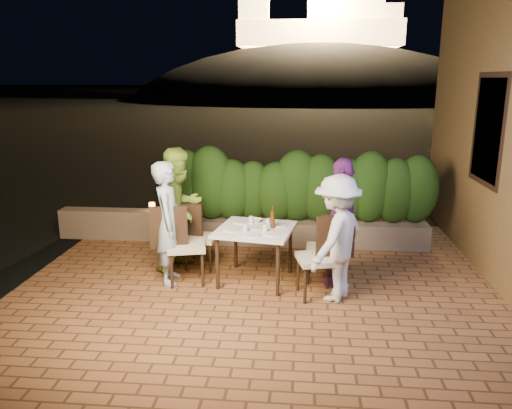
# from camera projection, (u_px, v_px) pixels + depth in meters

# --- Properties ---
(ground) EXTENTS (400.00, 400.00, 0.00)m
(ground) POSITION_uv_depth(u_px,v_px,m) (280.00, 303.00, 6.19)
(ground) COLOR black
(ground) RESTS_ON ground
(terrace_floor) EXTENTS (7.00, 6.00, 0.15)m
(terrace_floor) POSITION_uv_depth(u_px,v_px,m) (282.00, 291.00, 6.69)
(terrace_floor) COLOR brown
(terrace_floor) RESTS_ON ground
(window_pane) EXTENTS (0.08, 1.00, 1.40)m
(window_pane) POSITION_uv_depth(u_px,v_px,m) (490.00, 130.00, 6.89)
(window_pane) COLOR black
(window_pane) RESTS_ON building_wall
(window_frame) EXTENTS (0.06, 1.15, 1.55)m
(window_frame) POSITION_uv_depth(u_px,v_px,m) (490.00, 130.00, 6.89)
(window_frame) COLOR black
(window_frame) RESTS_ON building_wall
(planter) EXTENTS (4.20, 0.55, 0.40)m
(planter) POSITION_uv_depth(u_px,v_px,m) (298.00, 232.00, 8.34)
(planter) COLOR brown
(planter) RESTS_ON ground
(hedge) EXTENTS (4.00, 0.70, 1.10)m
(hedge) POSITION_uv_depth(u_px,v_px,m) (299.00, 188.00, 8.15)
(hedge) COLOR #1C3B10
(hedge) RESTS_ON planter
(parapet) EXTENTS (2.20, 0.30, 0.50)m
(parapet) POSITION_uv_depth(u_px,v_px,m) (124.00, 224.00, 8.60)
(parapet) COLOR brown
(parapet) RESTS_ON ground
(hill) EXTENTS (52.00, 40.00, 22.00)m
(hill) POSITION_uv_depth(u_px,v_px,m) (316.00, 131.00, 64.90)
(hill) COLOR black
(hill) RESTS_ON ground
(fortress) EXTENTS (26.00, 8.00, 8.00)m
(fortress) POSITION_uv_depth(u_px,v_px,m) (320.00, 13.00, 61.34)
(fortress) COLOR #FFCC7A
(fortress) RESTS_ON hill
(dining_table) EXTENTS (1.12, 1.12, 0.75)m
(dining_table) POSITION_uv_depth(u_px,v_px,m) (255.00, 255.00, 6.74)
(dining_table) COLOR white
(dining_table) RESTS_ON ground
(plate_nw) EXTENTS (0.20, 0.20, 0.01)m
(plate_nw) POSITION_uv_depth(u_px,v_px,m) (231.00, 230.00, 6.55)
(plate_nw) COLOR white
(plate_nw) RESTS_ON dining_table
(plate_sw) EXTENTS (0.23, 0.23, 0.01)m
(plate_sw) POSITION_uv_depth(u_px,v_px,m) (241.00, 222.00, 6.92)
(plate_sw) COLOR white
(plate_sw) RESTS_ON dining_table
(plate_ne) EXTENTS (0.23, 0.23, 0.01)m
(plate_ne) POSITION_uv_depth(u_px,v_px,m) (272.00, 234.00, 6.38)
(plate_ne) COLOR white
(plate_ne) RESTS_ON dining_table
(plate_se) EXTENTS (0.22, 0.22, 0.01)m
(plate_se) POSITION_uv_depth(u_px,v_px,m) (280.00, 225.00, 6.76)
(plate_se) COLOR white
(plate_se) RESTS_ON dining_table
(plate_centre) EXTENTS (0.21, 0.21, 0.01)m
(plate_centre) POSITION_uv_depth(u_px,v_px,m) (256.00, 228.00, 6.65)
(plate_centre) COLOR white
(plate_centre) RESTS_ON dining_table
(plate_front) EXTENTS (0.23, 0.23, 0.01)m
(plate_front) POSITION_uv_depth(u_px,v_px,m) (251.00, 235.00, 6.33)
(plate_front) COLOR white
(plate_front) RESTS_ON dining_table
(glass_nw) EXTENTS (0.06, 0.06, 0.10)m
(glass_nw) POSITION_uv_depth(u_px,v_px,m) (245.00, 227.00, 6.50)
(glass_nw) COLOR silver
(glass_nw) RESTS_ON dining_table
(glass_sw) EXTENTS (0.06, 0.06, 0.10)m
(glass_sw) POSITION_uv_depth(u_px,v_px,m) (251.00, 220.00, 6.84)
(glass_sw) COLOR silver
(glass_sw) RESTS_ON dining_table
(glass_ne) EXTENTS (0.06, 0.06, 0.11)m
(glass_ne) POSITION_uv_depth(u_px,v_px,m) (265.00, 228.00, 6.48)
(glass_ne) COLOR silver
(glass_ne) RESTS_ON dining_table
(glass_se) EXTENTS (0.06, 0.06, 0.11)m
(glass_se) POSITION_uv_depth(u_px,v_px,m) (268.00, 222.00, 6.72)
(glass_se) COLOR silver
(glass_se) RESTS_ON dining_table
(beer_bottle) EXTENTS (0.06, 0.06, 0.30)m
(beer_bottle) POSITION_uv_depth(u_px,v_px,m) (273.00, 217.00, 6.63)
(beer_bottle) COLOR #4B260C
(beer_bottle) RESTS_ON dining_table
(bowl) EXTENTS (0.24, 0.24, 0.04)m
(bowl) POSITION_uv_depth(u_px,v_px,m) (255.00, 220.00, 6.94)
(bowl) COLOR white
(bowl) RESTS_ON dining_table
(chair_left_front) EXTENTS (0.59, 0.59, 1.06)m
(chair_left_front) POSITION_uv_depth(u_px,v_px,m) (186.00, 244.00, 6.67)
(chair_left_front) COLOR black
(chair_left_front) RESTS_ON ground
(chair_left_back) EXTENTS (0.49, 0.49, 0.95)m
(chair_left_back) POSITION_uv_depth(u_px,v_px,m) (201.00, 236.00, 7.20)
(chair_left_back) COLOR black
(chair_left_back) RESTS_ON ground
(chair_right_front) EXTENTS (0.58, 0.58, 1.05)m
(chair_right_front) POSITION_uv_depth(u_px,v_px,m) (318.00, 257.00, 6.22)
(chair_right_front) COLOR black
(chair_right_front) RESTS_ON ground
(chair_right_back) EXTENTS (0.45, 0.45, 0.94)m
(chair_right_back) POSITION_uv_depth(u_px,v_px,m) (323.00, 247.00, 6.75)
(chair_right_back) COLOR black
(chair_right_back) RESTS_ON ground
(diner_blue) EXTENTS (0.48, 0.65, 1.65)m
(diner_blue) POSITION_uv_depth(u_px,v_px,m) (169.00, 223.00, 6.62)
(diner_blue) COLOR #9EB7CB
(diner_blue) RESTS_ON ground
(diner_green) EXTENTS (0.99, 1.07, 1.76)m
(diner_green) POSITION_uv_depth(u_px,v_px,m) (180.00, 208.00, 7.15)
(diner_green) COLOR #8FBA3A
(diner_green) RESTS_ON ground
(diner_white) EXTENTS (1.03, 1.18, 1.58)m
(diner_white) POSITION_uv_depth(u_px,v_px,m) (337.00, 238.00, 6.10)
(diner_white) COLOR silver
(diner_white) RESTS_ON ground
(diner_purple) EXTENTS (0.55, 1.05, 1.70)m
(diner_purple) POSITION_uv_depth(u_px,v_px,m) (342.00, 221.00, 6.59)
(diner_purple) COLOR #6F2674
(diner_purple) RESTS_ON ground
(parapet_lamp) EXTENTS (0.10, 0.10, 0.14)m
(parapet_lamp) POSITION_uv_depth(u_px,v_px,m) (152.00, 207.00, 8.47)
(parapet_lamp) COLOR orange
(parapet_lamp) RESTS_ON parapet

